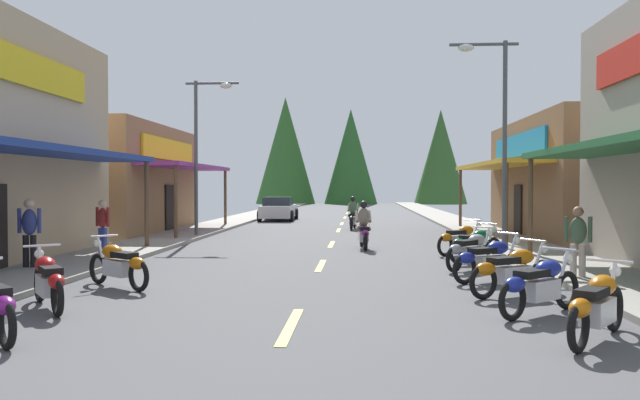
# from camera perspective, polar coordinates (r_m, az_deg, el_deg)

# --- Properties ---
(ground) EXTENTS (10.17, 88.00, 0.10)m
(ground) POSITION_cam_1_polar(r_m,az_deg,el_deg) (30.39, 1.83, -2.67)
(ground) COLOR #4C4C4F
(sidewalk_left) EXTENTS (2.34, 88.00, 0.12)m
(sidewalk_left) POSITION_cam_1_polar(r_m,az_deg,el_deg) (31.23, -9.73, -2.38)
(sidewalk_left) COLOR gray
(sidewalk_left) RESTS_ON ground
(sidewalk_right) EXTENTS (2.34, 88.00, 0.12)m
(sidewalk_right) POSITION_cam_1_polar(r_m,az_deg,el_deg) (30.81, 13.55, -2.44)
(sidewalk_right) COLOR gray
(sidewalk_right) RESTS_ON ground
(centerline_dashes) EXTENTS (0.16, 63.52, 0.01)m
(centerline_dashes) POSITION_cam_1_polar(r_m,az_deg,el_deg) (34.07, 2.04, -2.15)
(centerline_dashes) COLOR #E0C64C
(centerline_dashes) RESTS_ON ground
(storefront_left_far) EXTENTS (9.09, 9.81, 4.67)m
(storefront_left_far) POSITION_cam_1_polar(r_m,az_deg,el_deg) (29.36, -20.48, 1.78)
(storefront_left_far) COLOR olive
(storefront_left_far) RESTS_ON ground
(storefront_right_far) EXTENTS (10.17, 10.93, 4.73)m
(storefront_right_far) POSITION_cam_1_polar(r_m,az_deg,el_deg) (27.66, 26.20, 1.82)
(storefront_right_far) COLOR brown
(storefront_right_far) RESTS_ON ground
(streetlamp_left) EXTENTS (2.12, 0.30, 6.20)m
(streetlamp_left) POSITION_cam_1_polar(r_m,az_deg,el_deg) (25.02, -10.62, 5.83)
(streetlamp_left) COLOR #474C51
(streetlamp_left) RESTS_ON ground
(streetlamp_right) EXTENTS (2.12, 0.30, 6.55)m
(streetlamp_right) POSITION_cam_1_polar(r_m,az_deg,el_deg) (20.18, 15.77, 7.46)
(streetlamp_right) COLOR #474C51
(streetlamp_right) RESTS_ON ground
(motorcycle_parked_right_0) EXTENTS (1.36, 1.77, 1.04)m
(motorcycle_parked_right_0) POSITION_cam_1_polar(r_m,az_deg,el_deg) (8.98, 24.11, -8.80)
(motorcycle_parked_right_0) COLOR black
(motorcycle_parked_right_0) RESTS_ON ground
(motorcycle_parked_right_1) EXTENTS (1.67, 1.49, 1.04)m
(motorcycle_parked_right_1) POSITION_cam_1_polar(r_m,az_deg,el_deg) (10.49, 19.56, -7.32)
(motorcycle_parked_right_1) COLOR black
(motorcycle_parked_right_1) RESTS_ON ground
(motorcycle_parked_right_2) EXTENTS (1.86, 1.23, 1.04)m
(motorcycle_parked_right_2) POSITION_cam_1_polar(r_m,az_deg,el_deg) (12.10, 17.28, -6.16)
(motorcycle_parked_right_2) COLOR black
(motorcycle_parked_right_2) RESTS_ON ground
(motorcycle_parked_right_3) EXTENTS (1.83, 1.28, 1.04)m
(motorcycle_parked_right_3) POSITION_cam_1_polar(r_m,az_deg,el_deg) (13.76, 15.35, -5.25)
(motorcycle_parked_right_3) COLOR black
(motorcycle_parked_right_3) RESTS_ON ground
(motorcycle_parked_right_4) EXTENTS (1.53, 1.64, 1.04)m
(motorcycle_parked_right_4) POSITION_cam_1_polar(r_m,az_deg,el_deg) (15.60, 13.74, -4.47)
(motorcycle_parked_right_4) COLOR black
(motorcycle_parked_right_4) RESTS_ON ground
(motorcycle_parked_right_5) EXTENTS (1.67, 1.50, 1.04)m
(motorcycle_parked_right_5) POSITION_cam_1_polar(r_m,az_deg,el_deg) (17.20, 14.09, -3.94)
(motorcycle_parked_right_5) COLOR black
(motorcycle_parked_right_5) RESTS_ON ground
(motorcycle_parked_right_6) EXTENTS (1.67, 1.49, 1.04)m
(motorcycle_parked_right_6) POSITION_cam_1_polar(r_m,az_deg,el_deg) (18.93, 12.85, -3.46)
(motorcycle_parked_right_6) COLOR black
(motorcycle_parked_right_6) RESTS_ON ground
(motorcycle_parked_left_2) EXTENTS (1.39, 1.75, 1.04)m
(motorcycle_parked_left_2) POSITION_cam_1_polar(r_m,az_deg,el_deg) (11.27, -23.71, -6.76)
(motorcycle_parked_left_2) COLOR black
(motorcycle_parked_left_2) RESTS_ON ground
(motorcycle_parked_left_3) EXTENTS (1.76, 1.38, 1.04)m
(motorcycle_parked_left_3) POSITION_cam_1_polar(r_m,az_deg,el_deg) (13.12, -18.04, -5.59)
(motorcycle_parked_left_3) COLOR black
(motorcycle_parked_left_3) RESTS_ON ground
(rider_cruising_lead) EXTENTS (0.61, 2.14, 1.57)m
(rider_cruising_lead) POSITION_cam_1_polar(r_m,az_deg,el_deg) (20.22, 4.02, -2.66)
(rider_cruising_lead) COLOR black
(rider_cruising_lead) RESTS_ON ground
(rider_cruising_trailing) EXTENTS (0.61, 2.14, 1.57)m
(rider_cruising_trailing) POSITION_cam_1_polar(r_m,az_deg,el_deg) (29.29, 3.04, -1.44)
(rider_cruising_trailing) COLOR black
(rider_cruising_trailing) RESTS_ON ground
(pedestrian_browsing) EXTENTS (0.56, 0.31, 1.61)m
(pedestrian_browsing) POSITION_cam_1_polar(r_m,az_deg,el_deg) (14.31, 22.62, -3.28)
(pedestrian_browsing) COLOR #B2A599
(pedestrian_browsing) RESTS_ON ground
(pedestrian_waiting) EXTENTS (0.51, 0.40, 1.65)m
(pedestrian_waiting) POSITION_cam_1_polar(r_m,az_deg,el_deg) (19.11, -19.35, -2.05)
(pedestrian_waiting) COLOR #333F8C
(pedestrian_waiting) RESTS_ON ground
(pedestrian_strolling) EXTENTS (0.57, 0.27, 1.75)m
(pedestrian_strolling) POSITION_cam_1_polar(r_m,az_deg,el_deg) (16.26, -25.15, -2.45)
(pedestrian_strolling) COLOR black
(pedestrian_strolling) RESTS_ON ground
(parked_car_curbside) EXTENTS (2.10, 4.32, 1.40)m
(parked_car_curbside) POSITION_cam_1_polar(r_m,az_deg,el_deg) (37.09, -3.84, -0.82)
(parked_car_curbside) COLOR silver
(parked_car_curbside) RESTS_ON ground
(treeline_backdrop) EXTENTS (24.31, 12.95, 12.33)m
(treeline_backdrop) POSITION_cam_1_polar(r_m,az_deg,el_deg) (72.47, 3.65, 4.06)
(treeline_backdrop) COLOR #255423
(treeline_backdrop) RESTS_ON ground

